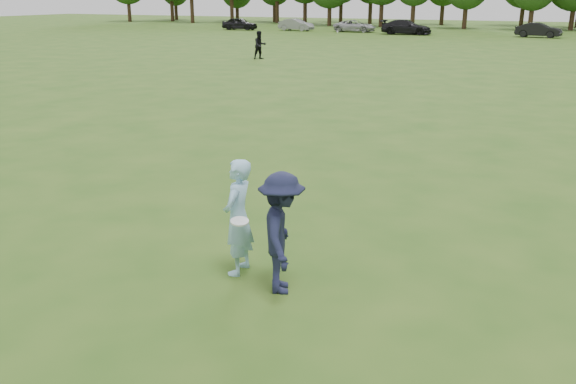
% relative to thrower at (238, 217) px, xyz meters
% --- Properties ---
extents(ground, '(200.00, 200.00, 0.00)m').
position_rel_thrower_xyz_m(ground, '(0.50, 0.18, -0.90)').
color(ground, '#2B5016').
rests_on(ground, ground).
extents(thrower, '(0.50, 0.70, 1.80)m').
position_rel_thrower_xyz_m(thrower, '(0.00, 0.00, 0.00)').
color(thrower, '#99CCED').
rests_on(thrower, ground).
extents(defender, '(1.08, 1.31, 1.77)m').
position_rel_thrower_xyz_m(defender, '(0.86, -0.27, -0.01)').
color(defender, '#191C37').
rests_on(defender, ground).
extents(player_far_a, '(1.09, 1.12, 1.82)m').
position_rel_thrower_xyz_m(player_far_a, '(-14.67, 29.03, 0.01)').
color(player_far_a, black).
rests_on(player_far_a, ground).
extents(car_a, '(4.35, 1.94, 1.45)m').
position_rel_thrower_xyz_m(car_a, '(-32.98, 59.11, -0.17)').
color(car_a, black).
rests_on(car_a, ground).
extents(car_b, '(4.31, 1.92, 1.38)m').
position_rel_thrower_xyz_m(car_b, '(-26.07, 60.33, -0.21)').
color(car_b, gray).
rests_on(car_b, ground).
extents(car_c, '(4.83, 2.42, 1.31)m').
position_rel_thrower_xyz_m(car_c, '(-18.93, 60.74, -0.24)').
color(car_c, '#A8A7AC').
rests_on(car_c, ground).
extents(car_d, '(5.37, 2.33, 1.54)m').
position_rel_thrower_xyz_m(car_d, '(-12.47, 58.69, -0.13)').
color(car_d, black).
rests_on(car_d, ground).
extents(car_f, '(4.49, 2.09, 1.43)m').
position_rel_thrower_xyz_m(car_f, '(0.64, 59.68, -0.19)').
color(car_f, black).
rests_on(car_f, ground).
extents(disc_in_play, '(0.31, 0.31, 0.08)m').
position_rel_thrower_xyz_m(disc_in_play, '(0.19, -0.29, 0.06)').
color(disc_in_play, white).
rests_on(disc_in_play, ground).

